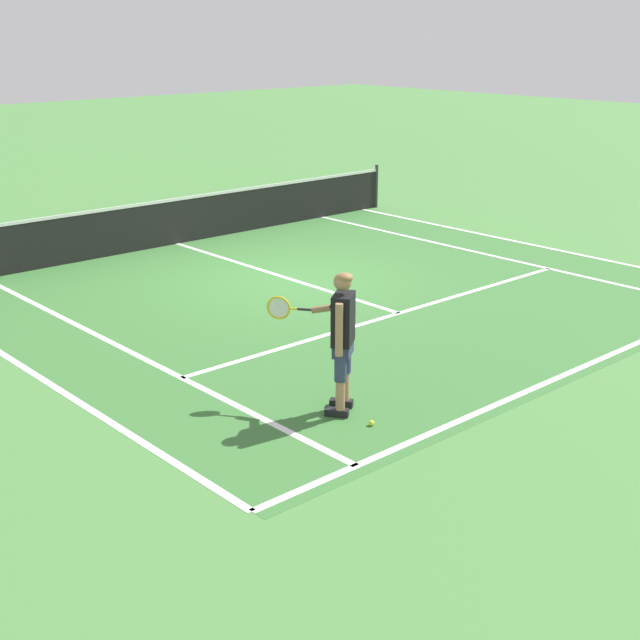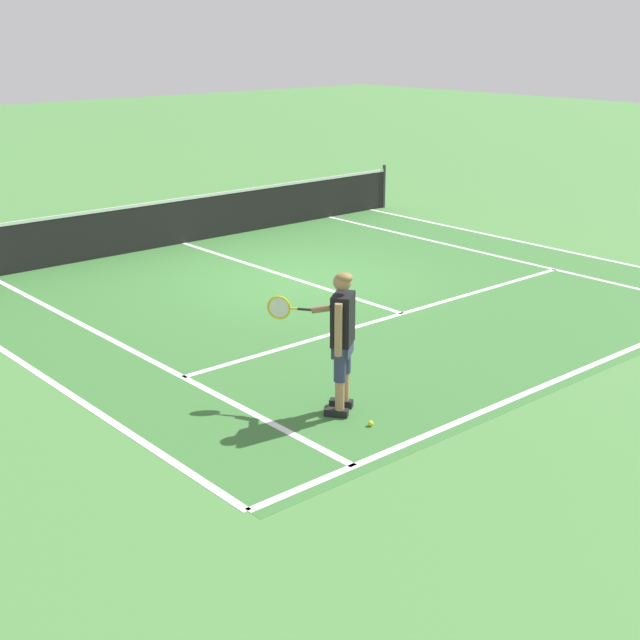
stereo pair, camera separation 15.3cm
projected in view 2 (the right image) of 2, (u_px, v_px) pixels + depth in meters
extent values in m
plane|color=#477F3D|center=(296.00, 279.00, 16.09)|extent=(80.00, 80.00, 0.00)
cube|color=#387033|center=(337.00, 292.00, 15.29)|extent=(10.98, 10.07, 0.00)
cube|color=white|center=(580.00, 371.00, 11.83)|extent=(10.98, 0.10, 0.01)
cube|color=white|center=(402.00, 313.00, 14.17)|extent=(8.23, 0.10, 0.01)
cube|color=white|center=(278.00, 273.00, 16.46)|extent=(0.10, 6.40, 0.01)
cube|color=white|center=(124.00, 346.00, 12.73)|extent=(0.10, 9.67, 0.01)
cube|color=white|center=(489.00, 254.00, 17.85)|extent=(0.10, 9.67, 0.01)
cube|color=white|center=(32.00, 369.00, 11.88)|extent=(0.10, 9.67, 0.01)
cube|color=white|center=(530.00, 244.00, 18.71)|extent=(0.10, 9.67, 0.01)
cylinder|color=#333338|center=(384.00, 186.00, 22.29)|extent=(0.08, 0.08, 1.07)
cube|color=black|center=(183.00, 222.00, 18.62)|extent=(11.84, 0.02, 0.91)
cube|color=white|center=(181.00, 199.00, 18.46)|extent=(11.84, 0.03, 0.06)
cube|color=black|center=(336.00, 413.00, 10.45)|extent=(0.25, 0.29, 0.09)
cube|color=black|center=(341.00, 403.00, 10.71)|extent=(0.25, 0.29, 0.09)
cylinder|color=#A37556|center=(340.00, 395.00, 10.37)|extent=(0.11, 0.11, 0.36)
cylinder|color=#2D3351|center=(340.00, 364.00, 10.25)|extent=(0.14, 0.14, 0.41)
cylinder|color=#A37556|center=(345.00, 386.00, 10.63)|extent=(0.11, 0.11, 0.36)
cylinder|color=#2D3351|center=(345.00, 356.00, 10.50)|extent=(0.14, 0.14, 0.41)
cube|color=#2D3351|center=(343.00, 347.00, 10.32)|extent=(0.39, 0.36, 0.20)
cube|color=black|center=(343.00, 319.00, 10.22)|extent=(0.44, 0.40, 0.60)
cylinder|color=#A37556|center=(338.00, 330.00, 10.01)|extent=(0.09, 0.09, 0.62)
cylinder|color=black|center=(340.00, 300.00, 10.43)|extent=(0.23, 0.26, 0.29)
cylinder|color=#A37556|center=(323.00, 309.00, 10.56)|extent=(0.23, 0.28, 0.14)
sphere|color=#A37556|center=(342.00, 282.00, 10.08)|extent=(0.21, 0.21, 0.21)
ellipsoid|color=olive|center=(344.00, 278.00, 10.06)|extent=(0.28, 0.28, 0.12)
cylinder|color=#232326|center=(306.00, 309.00, 10.63)|extent=(0.14, 0.18, 0.03)
cylinder|color=yellow|center=(294.00, 309.00, 10.66)|extent=(0.08, 0.10, 0.02)
torus|color=yellow|center=(279.00, 308.00, 10.70)|extent=(0.19, 0.26, 0.30)
cylinder|color=silver|center=(279.00, 308.00, 10.70)|extent=(0.15, 0.20, 0.25)
sphere|color=#CCE02D|center=(371.00, 423.00, 10.19)|extent=(0.07, 0.07, 0.07)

